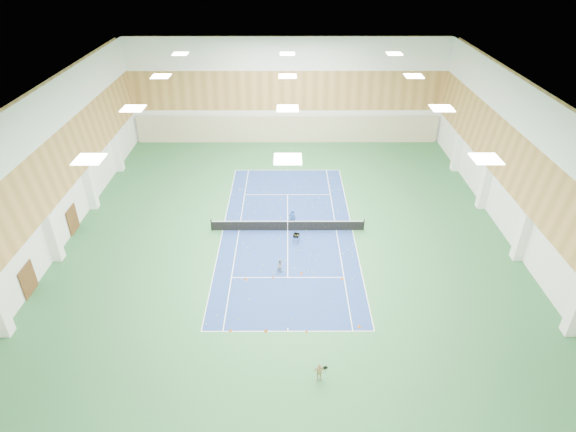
{
  "coord_description": "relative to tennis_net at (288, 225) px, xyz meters",
  "views": [
    {
      "loc": [
        -0.04,
        -34.27,
        21.83
      ],
      "look_at": [
        0.03,
        -0.96,
        2.0
      ],
      "focal_mm": 30.0,
      "sensor_mm": 36.0,
      "label": 1
    }
  ],
  "objects": [
    {
      "name": "cone_base_a",
      "position": [
        -3.63,
        -11.85,
        -0.44
      ],
      "size": [
        0.2,
        0.2,
        0.22
      ],
      "primitive_type": "cone",
      "color": "#E85B0C",
      "rests_on": "ground"
    },
    {
      "name": "ceiling_light_grid",
      "position": [
        0.0,
        0.0,
        11.37
      ],
      "size": [
        21.4,
        25.4,
        0.06
      ],
      "primitive_type": null,
      "color": "white",
      "rests_on": "room_shell"
    },
    {
      "name": "tennis_net",
      "position": [
        0.0,
        0.0,
        0.0
      ],
      "size": [
        12.8,
        0.1,
        1.1
      ],
      "primitive_type": null,
      "color": "black",
      "rests_on": "ground"
    },
    {
      "name": "tennis_balls_scatter",
      "position": [
        0.0,
        0.0,
        -0.5
      ],
      "size": [
        10.57,
        22.77,
        0.07
      ],
      "primitive_type": null,
      "color": "yellow",
      "rests_on": "ground"
    },
    {
      "name": "room_shell",
      "position": [
        0.0,
        0.0,
        5.45
      ],
      "size": [
        36.0,
        40.0,
        12.0
      ],
      "primitive_type": null,
      "color": "white",
      "rests_on": "ground"
    },
    {
      "name": "back_curtain",
      "position": [
        0.0,
        19.75,
        1.05
      ],
      "size": [
        35.4,
        0.16,
        3.2
      ],
      "primitive_type": "cube",
      "color": "#C6B793",
      "rests_on": "ground"
    },
    {
      "name": "cone_base_b",
      "position": [
        -1.38,
        -11.89,
        -0.42
      ],
      "size": [
        0.23,
        0.23,
        0.25
      ],
      "primitive_type": "cone",
      "color": "#D54F0B",
      "rests_on": "ground"
    },
    {
      "name": "wood_cladding",
      "position": [
        0.0,
        0.0,
        7.45
      ],
      "size": [
        36.0,
        40.0,
        8.0
      ],
      "primitive_type": null,
      "color": "#B48043",
      "rests_on": "room_shell"
    },
    {
      "name": "coach",
      "position": [
        0.4,
        0.6,
        0.31
      ],
      "size": [
        0.67,
        0.49,
        1.71
      ],
      "primitive_type": "imported",
      "rotation": [
        0.0,
        0.0,
        3.01
      ],
      "color": "#1F4390",
      "rests_on": "ground"
    },
    {
      "name": "cone_svc_a",
      "position": [
        -3.03,
        -6.66,
        -0.43
      ],
      "size": [
        0.21,
        0.21,
        0.24
      ],
      "primitive_type": "cone",
      "color": "#FF610D",
      "rests_on": "ground"
    },
    {
      "name": "ball_cart",
      "position": [
        0.7,
        -1.78,
        -0.15
      ],
      "size": [
        0.58,
        0.58,
        0.81
      ],
      "primitive_type": null,
      "rotation": [
        0.0,
        0.0,
        -0.29
      ],
      "color": "black",
      "rests_on": "ground"
    },
    {
      "name": "court_surface",
      "position": [
        0.0,
        0.0,
        -0.55
      ],
      "size": [
        10.97,
        23.77,
        0.01
      ],
      "primitive_type": "cube",
      "color": "navy",
      "rests_on": "ground"
    },
    {
      "name": "door_left_a",
      "position": [
        -17.92,
        -8.0,
        0.55
      ],
      "size": [
        0.08,
        1.8,
        2.2
      ],
      "primitive_type": "cube",
      "color": "#593319",
      "rests_on": "ground"
    },
    {
      "name": "cone_svc_b",
      "position": [
        -1.05,
        -6.46,
        -0.45
      ],
      "size": [
        0.19,
        0.19,
        0.2
      ],
      "primitive_type": "cone",
      "color": "#FF5A0D",
      "rests_on": "ground"
    },
    {
      "name": "child_court",
      "position": [
        -0.51,
        -5.76,
        0.03
      ],
      "size": [
        0.72,
        0.71,
        1.16
      ],
      "primitive_type": "imported",
      "rotation": [
        0.0,
        0.0,
        0.73
      ],
      "color": "gray",
      "rests_on": "ground"
    },
    {
      "name": "child_apron",
      "position": [
        1.74,
        -15.64,
        0.04
      ],
      "size": [
        0.73,
        0.38,
        1.18
      ],
      "primitive_type": "imported",
      "rotation": [
        0.0,
        0.0,
        0.14
      ],
      "color": "tan",
      "rests_on": "ground"
    },
    {
      "name": "cone_svc_c",
      "position": [
        1.02,
        -5.97,
        -0.43
      ],
      "size": [
        0.22,
        0.22,
        0.24
      ],
      "primitive_type": "cone",
      "color": "#DF560B",
      "rests_on": "ground"
    },
    {
      "name": "door_left_b",
      "position": [
        -17.92,
        0.0,
        0.55
      ],
      "size": [
        0.08,
        1.8,
        2.2
      ],
      "primitive_type": "cube",
      "color": "#593319",
      "rests_on": "ground"
    },
    {
      "name": "cone_base_d",
      "position": [
        4.58,
        -11.52,
        -0.43
      ],
      "size": [
        0.21,
        0.21,
        0.24
      ],
      "primitive_type": "cone",
      "color": "orange",
      "rests_on": "ground"
    },
    {
      "name": "ground",
      "position": [
        0.0,
        0.0,
        -0.55
      ],
      "size": [
        40.0,
        40.0,
        0.0
      ],
      "primitive_type": "plane",
      "color": "#2A6436",
      "rests_on": "ground"
    },
    {
      "name": "cone_base_c",
      "position": [
        1.18,
        -11.94,
        -0.46
      ],
      "size": [
        0.17,
        0.17,
        0.19
      ],
      "primitive_type": "cone",
      "color": "#F14B0C",
      "rests_on": "ground"
    },
    {
      "name": "cone_svc_d",
      "position": [
        3.96,
        -6.61,
        -0.43
      ],
      "size": [
        0.22,
        0.22,
        0.24
      ],
      "primitive_type": "cone",
      "color": "#FF590D",
      "rests_on": "ground"
    }
  ]
}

